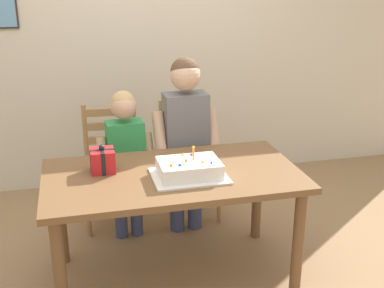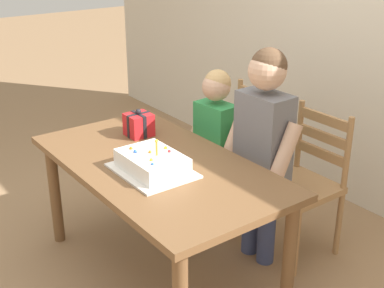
{
  "view_description": "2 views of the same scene",
  "coord_description": "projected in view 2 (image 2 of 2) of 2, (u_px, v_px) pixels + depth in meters",
  "views": [
    {
      "loc": [
        -0.55,
        -2.72,
        1.9
      ],
      "look_at": [
        0.12,
        -0.01,
        0.91
      ],
      "focal_mm": 46.41,
      "sensor_mm": 36.0,
      "label": 1
    },
    {
      "loc": [
        2.22,
        -1.4,
        1.93
      ],
      "look_at": [
        0.08,
        0.18,
        0.82
      ],
      "focal_mm": 49.09,
      "sensor_mm": 36.0,
      "label": 2
    }
  ],
  "objects": [
    {
      "name": "child_older",
      "position": [
        263.0,
        137.0,
        3.01
      ],
      "size": [
        0.48,
        0.27,
        1.33
      ],
      "color": "#38426B",
      "rests_on": "ground"
    },
    {
      "name": "birthday_cake",
      "position": [
        152.0,
        163.0,
        2.75
      ],
      "size": [
        0.44,
        0.34,
        0.19
      ],
      "color": "white",
      "rests_on": "dining_table"
    },
    {
      "name": "ground_plane",
      "position": [
        161.0,
        272.0,
        3.16
      ],
      "size": [
        20.0,
        20.0,
        0.0
      ],
      "primitive_type": "plane",
      "color": "#997551"
    },
    {
      "name": "chair_right",
      "position": [
        303.0,
        183.0,
        3.22
      ],
      "size": [
        0.42,
        0.42,
        0.92
      ],
      "color": "#A87A4C",
      "rests_on": "ground"
    },
    {
      "name": "child_younger",
      "position": [
        215.0,
        136.0,
        3.38
      ],
      "size": [
        0.41,
        0.24,
        1.11
      ],
      "color": "#38426B",
      "rests_on": "ground"
    },
    {
      "name": "chair_left",
      "position": [
        238.0,
        151.0,
        3.67
      ],
      "size": [
        0.45,
        0.45,
        0.92
      ],
      "color": "#A87A4C",
      "rests_on": "ground"
    },
    {
      "name": "gift_box_red_large",
      "position": [
        139.0,
        125.0,
        3.23
      ],
      "size": [
        0.15,
        0.15,
        0.17
      ],
      "color": "red",
      "rests_on": "dining_table"
    },
    {
      "name": "back_wall",
      "position": [
        361.0,
        25.0,
        3.58
      ],
      "size": [
        6.4,
        0.11,
        2.6
      ],
      "color": "beige",
      "rests_on": "ground"
    },
    {
      "name": "dining_table",
      "position": [
        158.0,
        178.0,
        2.92
      ],
      "size": [
        1.55,
        0.85,
        0.73
      ],
      "color": "brown",
      "rests_on": "ground"
    }
  ]
}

